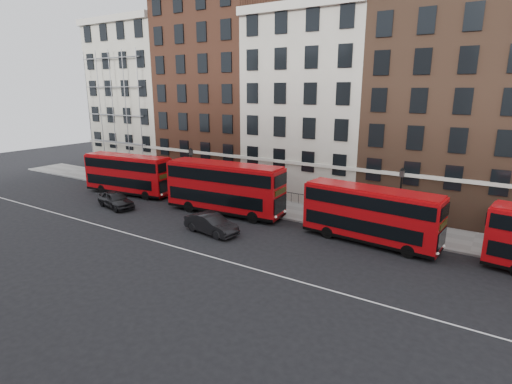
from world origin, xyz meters
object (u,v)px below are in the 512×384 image
Objects in this scene: bus_a at (128,173)px; bus_c at (370,214)px; car_front at (211,224)px; car_rear at (116,200)px; bus_b at (224,187)px.

bus_a is 26.66m from bus_c.
bus_a is 16.23m from car_front.
bus_c reaches higher than car_rear.
bus_a is at bearing -175.10° from bus_c.
bus_a is 13.17m from bus_b.
bus_a is 1.02× the size of bus_c.
bus_b is at bearing -55.54° from car_rear.
bus_c reaches higher than car_front.
bus_b is 2.43× the size of car_rear.
bus_c is 2.18× the size of car_rear.
bus_a is 2.19× the size of car_front.
bus_c is (26.66, 0.01, -0.04)m from bus_a.
car_front is at bearing -23.79° from bus_a.
bus_b reaches higher than bus_a.
bus_b reaches higher than car_rear.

